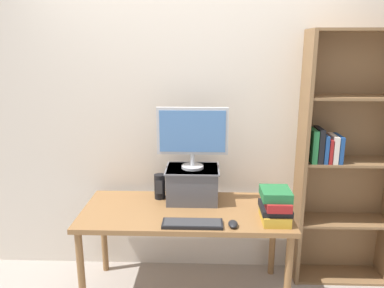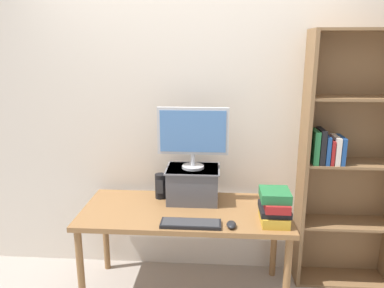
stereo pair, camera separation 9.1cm
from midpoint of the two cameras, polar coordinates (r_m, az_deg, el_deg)
back_wall at (r=3.03m, az=-1.45°, el=3.99°), size 7.00×0.08×2.60m
desk at (r=2.80m, az=-1.92°, el=-11.26°), size 1.51×0.69×0.71m
bookshelf_unit at (r=3.12m, az=21.49°, el=-2.22°), size 0.76×0.28×1.98m
riser_box at (r=2.88m, az=-0.84°, el=-6.04°), size 0.41×0.32×0.26m
computer_monitor at (r=2.76m, az=-0.87°, el=1.55°), size 0.53×0.17×0.46m
keyboard at (r=2.54m, az=-0.98°, el=-12.04°), size 0.40×0.14×0.02m
computer_mouse at (r=2.53m, az=5.23°, el=-12.06°), size 0.06×0.10×0.04m
book_stack at (r=2.62m, az=11.61°, el=-9.16°), size 0.20×0.27×0.23m
desk_speaker at (r=2.94m, az=-5.83°, el=-6.46°), size 0.08×0.09×0.20m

